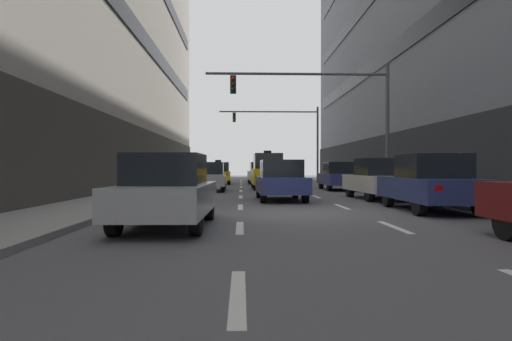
{
  "coord_description": "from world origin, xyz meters",
  "views": [
    {
      "loc": [
        -1.62,
        -12.49,
        1.28
      ],
      "look_at": [
        -0.48,
        22.86,
        1.05
      ],
      "focal_mm": 31.42,
      "sensor_mm": 36.0,
      "label": 1
    }
  ],
  "objects_px": {
    "car_driving_3": "(281,180)",
    "car_parked_1": "(430,183)",
    "traffic_signal_0": "(331,103)",
    "taxi_driving_0": "(260,172)",
    "car_driving_1": "(209,177)",
    "car_driving_6": "(167,191)",
    "pedestrian_1": "(441,175)",
    "car_parked_2": "(379,179)",
    "taxi_driving_2": "(218,173)",
    "car_driving_5": "(261,173)",
    "car_parked_3": "(339,176)",
    "traffic_signal_1": "(288,129)",
    "pedestrian_0": "(459,172)",
    "taxi_driving_4": "(268,171)"
  },
  "relations": [
    {
      "from": "taxi_driving_2",
      "to": "car_parked_3",
      "type": "height_order",
      "value": "taxi_driving_2"
    },
    {
      "from": "car_parked_3",
      "to": "traffic_signal_0",
      "type": "distance_m",
      "value": 5.6
    },
    {
      "from": "taxi_driving_4",
      "to": "car_parked_3",
      "type": "xyz_separation_m",
      "value": [
        4.0,
        -1.07,
        -0.26
      ]
    },
    {
      "from": "traffic_signal_0",
      "to": "taxi_driving_0",
      "type": "bearing_deg",
      "value": 97.31
    },
    {
      "from": "traffic_signal_0",
      "to": "car_driving_5",
      "type": "bearing_deg",
      "value": 102.08
    },
    {
      "from": "car_driving_1",
      "to": "car_parked_3",
      "type": "distance_m",
      "value": 7.35
    },
    {
      "from": "taxi_driving_0",
      "to": "taxi_driving_4",
      "type": "distance_m",
      "value": 15.21
    },
    {
      "from": "car_driving_1",
      "to": "pedestrian_1",
      "type": "bearing_deg",
      "value": -31.43
    },
    {
      "from": "car_parked_3",
      "to": "car_driving_5",
      "type": "bearing_deg",
      "value": 114.36
    },
    {
      "from": "taxi_driving_0",
      "to": "car_parked_1",
      "type": "xyz_separation_m",
      "value": [
        3.86,
        -28.66,
        -0.0
      ]
    },
    {
      "from": "car_parked_1",
      "to": "car_parked_3",
      "type": "xyz_separation_m",
      "value": [
        0.0,
        12.38,
        -0.03
      ]
    },
    {
      "from": "car_driving_3",
      "to": "car_parked_3",
      "type": "bearing_deg",
      "value": 63.18
    },
    {
      "from": "traffic_signal_0",
      "to": "pedestrian_1",
      "type": "xyz_separation_m",
      "value": [
        3.99,
        -2.96,
        -3.38
      ]
    },
    {
      "from": "taxi_driving_0",
      "to": "traffic_signal_0",
      "type": "relative_size",
      "value": 0.51
    },
    {
      "from": "car_driving_6",
      "to": "car_parked_1",
      "type": "xyz_separation_m",
      "value": [
        7.12,
        3.35,
        0.05
      ]
    },
    {
      "from": "traffic_signal_0",
      "to": "traffic_signal_1",
      "type": "bearing_deg",
      "value": 89.99
    },
    {
      "from": "car_driving_1",
      "to": "pedestrian_1",
      "type": "distance_m",
      "value": 11.75
    },
    {
      "from": "car_driving_6",
      "to": "pedestrian_1",
      "type": "bearing_deg",
      "value": 41.29
    },
    {
      "from": "car_parked_3",
      "to": "pedestrian_0",
      "type": "height_order",
      "value": "pedestrian_0"
    },
    {
      "from": "car_driving_6",
      "to": "traffic_signal_1",
      "type": "relative_size",
      "value": 0.46
    },
    {
      "from": "car_driving_6",
      "to": "pedestrian_0",
      "type": "xyz_separation_m",
      "value": [
        9.73,
        6.86,
        0.35
      ]
    },
    {
      "from": "car_driving_5",
      "to": "car_parked_2",
      "type": "bearing_deg",
      "value": -76.15
    },
    {
      "from": "car_driving_3",
      "to": "traffic_signal_1",
      "type": "bearing_deg",
      "value": 83.29
    },
    {
      "from": "car_parked_1",
      "to": "car_parked_3",
      "type": "distance_m",
      "value": 12.38
    },
    {
      "from": "taxi_driving_2",
      "to": "car_driving_5",
      "type": "relative_size",
      "value": 0.99
    },
    {
      "from": "car_parked_2",
      "to": "traffic_signal_1",
      "type": "distance_m",
      "value": 23.43
    },
    {
      "from": "traffic_signal_0",
      "to": "car_driving_3",
      "type": "bearing_deg",
      "value": -125.85
    },
    {
      "from": "car_parked_1",
      "to": "pedestrian_0",
      "type": "relative_size",
      "value": 2.64
    },
    {
      "from": "car_driving_6",
      "to": "car_parked_1",
      "type": "relative_size",
      "value": 0.94
    },
    {
      "from": "traffic_signal_0",
      "to": "car_parked_2",
      "type": "bearing_deg",
      "value": -69.53
    },
    {
      "from": "car_driving_1",
      "to": "pedestrian_1",
      "type": "height_order",
      "value": "pedestrian_1"
    },
    {
      "from": "taxi_driving_2",
      "to": "car_driving_5",
      "type": "height_order",
      "value": "taxi_driving_2"
    },
    {
      "from": "car_parked_2",
      "to": "pedestrian_1",
      "type": "distance_m",
      "value": 2.77
    },
    {
      "from": "pedestrian_1",
      "to": "car_parked_1",
      "type": "bearing_deg",
      "value": -117.29
    },
    {
      "from": "car_driving_3",
      "to": "car_parked_1",
      "type": "height_order",
      "value": "car_parked_1"
    },
    {
      "from": "car_driving_3",
      "to": "car_driving_6",
      "type": "height_order",
      "value": "car_driving_3"
    },
    {
      "from": "car_driving_1",
      "to": "car_parked_3",
      "type": "height_order",
      "value": "car_parked_3"
    },
    {
      "from": "pedestrian_0",
      "to": "car_parked_3",
      "type": "bearing_deg",
      "value": 106.39
    },
    {
      "from": "taxi_driving_2",
      "to": "car_driving_6",
      "type": "bearing_deg",
      "value": -89.49
    },
    {
      "from": "taxi_driving_4",
      "to": "pedestrian_1",
      "type": "xyz_separation_m",
      "value": [
        6.74,
        -8.15,
        -0.06
      ]
    },
    {
      "from": "taxi_driving_2",
      "to": "traffic_signal_1",
      "type": "xyz_separation_m",
      "value": [
        6.09,
        6.38,
        3.97
      ]
    },
    {
      "from": "car_driving_6",
      "to": "car_parked_1",
      "type": "bearing_deg",
      "value": 25.18
    },
    {
      "from": "traffic_signal_1",
      "to": "pedestrian_0",
      "type": "height_order",
      "value": "traffic_signal_1"
    },
    {
      "from": "car_driving_3",
      "to": "car_driving_6",
      "type": "bearing_deg",
      "value": -111.73
    },
    {
      "from": "car_driving_1",
      "to": "car_driving_6",
      "type": "distance_m",
      "value": 14.78
    },
    {
      "from": "car_driving_5",
      "to": "pedestrian_0",
      "type": "height_order",
      "value": "pedestrian_0"
    },
    {
      "from": "car_driving_3",
      "to": "car_parked_1",
      "type": "bearing_deg",
      "value": -47.92
    },
    {
      "from": "traffic_signal_1",
      "to": "car_parked_1",
      "type": "bearing_deg",
      "value": -87.45
    },
    {
      "from": "car_parked_1",
      "to": "traffic_signal_0",
      "type": "distance_m",
      "value": 9.09
    },
    {
      "from": "car_parked_2",
      "to": "traffic_signal_0",
      "type": "xyz_separation_m",
      "value": [
        -1.25,
        3.35,
        3.56
      ]
    }
  ]
}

